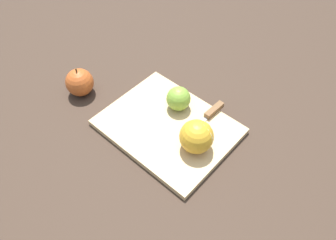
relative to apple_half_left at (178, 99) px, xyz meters
The scene contains 7 objects.
ground_plane 0.09m from the apple_half_left, 67.24° to the right, with size 4.00×4.00×0.00m, color #38281E.
cutting_board 0.08m from the apple_half_left, 67.24° to the right, with size 0.37×0.30×0.02m.
apple_half_left is the anchor object (origin of this frame).
apple_half_right 0.14m from the apple_half_left, 25.50° to the right, with size 0.09×0.09×0.09m.
knife 0.10m from the apple_half_left, 28.87° to the left, with size 0.02×0.17×0.02m.
apple_slice 0.11m from the apple_half_left, 18.36° to the right, with size 0.05×0.05×0.00m.
apple_whole 0.30m from the apple_half_left, 148.24° to the right, with size 0.08×0.08×0.09m.
Camera 1 is at (0.41, -0.39, 0.70)m, focal length 35.00 mm.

